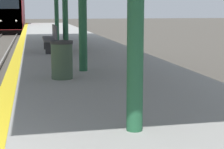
% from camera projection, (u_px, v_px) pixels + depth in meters
% --- Properties ---
extents(train, '(2.61, 17.15, 4.63)m').
position_uv_depth(train, '(12.00, 11.00, 43.92)').
color(train, black).
rests_on(train, ground).
extents(trash_bin, '(0.48, 0.48, 0.81)m').
position_uv_depth(trash_bin, '(62.00, 60.00, 7.98)').
color(trash_bin, '#384C38').
rests_on(trash_bin, platform_right).
extents(bench, '(0.44, 1.91, 0.92)m').
position_uv_depth(bench, '(51.00, 37.00, 13.16)').
color(bench, '#4C4C51').
rests_on(bench, platform_right).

